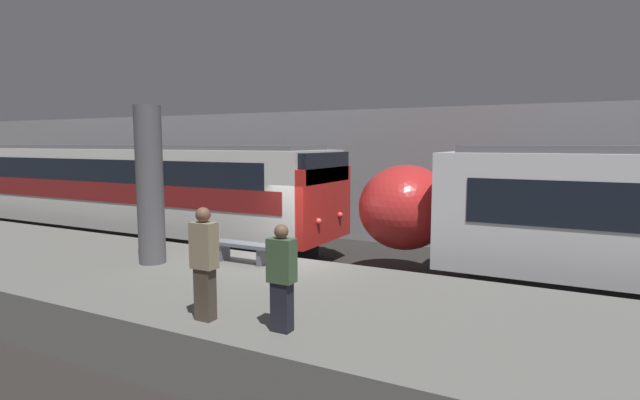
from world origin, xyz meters
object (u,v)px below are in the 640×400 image
train_boxy (103,191)px  person_walking (204,261)px  support_pillar_near (150,185)px  platform_bench (243,248)px  person_waiting (282,276)px

train_boxy → person_walking: train_boxy is taller
person_walking → support_pillar_near: bearing=146.9°
person_walking → platform_bench: 3.68m
person_walking → platform_bench: bearing=117.7°
person_walking → platform_bench: (-1.69, 3.22, -0.58)m
person_walking → train_boxy: bearing=147.3°
train_boxy → person_waiting: train_boxy is taller
platform_bench → support_pillar_near: bearing=-151.5°
support_pillar_near → platform_bench: (1.77, 0.96, -1.40)m
person_walking → platform_bench: size_ratio=1.15×
platform_bench → train_boxy: bearing=157.8°
support_pillar_near → train_boxy: support_pillar_near is taller
train_boxy → person_waiting: (12.13, -6.81, -0.07)m
train_boxy → person_walking: 12.90m
train_boxy → support_pillar_near: bearing=-32.4°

